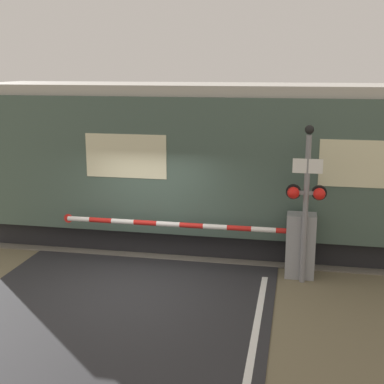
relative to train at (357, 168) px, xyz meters
The scene contains 5 objects.
ground_plane 5.90m from the train, 144.50° to the right, with size 80.00×80.00×0.00m, color #6B6047.
track_bed 4.94m from the train, behind, with size 36.00×3.20×0.13m.
train is the anchor object (origin of this frame).
crossing_barrier 2.86m from the train, 129.38° to the right, with size 5.57×0.44×1.37m.
signal_post 2.56m from the train, 117.35° to the right, with size 0.80×0.26×3.23m.
Camera 1 is at (3.14, -9.59, 4.33)m, focal length 50.00 mm.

